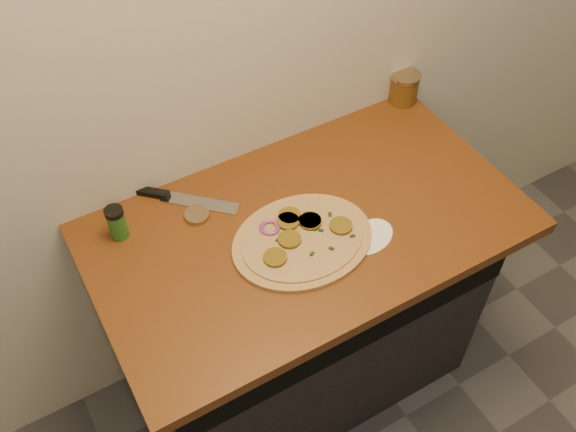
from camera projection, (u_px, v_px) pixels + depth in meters
cabinet at (299, 308)px, 2.14m from camera, size 1.10×0.60×0.86m
countertop at (306, 226)px, 1.79m from camera, size 1.20×0.70×0.04m
pizza at (302, 239)px, 1.72m from camera, size 0.39×0.39×0.03m
chefs_knife at (173, 197)px, 1.83m from camera, size 0.26×0.25×0.02m
mason_jar_lid at (197, 215)px, 1.78m from camera, size 0.09×0.09×0.01m
salsa_jar at (404, 88)px, 2.09m from camera, size 0.10×0.10×0.10m
spice_shaker at (117, 223)px, 1.70m from camera, size 0.05×0.05×0.10m
flour_spill at (370, 236)px, 1.74m from camera, size 0.18×0.18×0.00m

